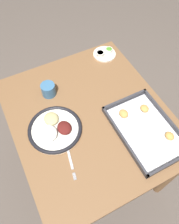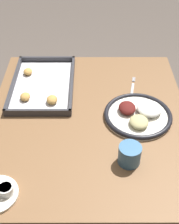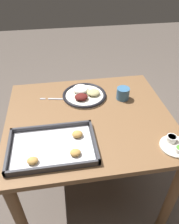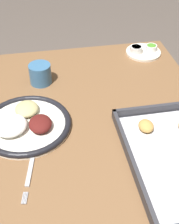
% 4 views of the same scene
% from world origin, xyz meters
% --- Properties ---
extents(ground_plane, '(8.00, 8.00, 0.00)m').
position_xyz_m(ground_plane, '(0.00, 0.00, 0.00)').
color(ground_plane, '#564C44').
extents(dining_table, '(0.97, 0.84, 0.74)m').
position_xyz_m(dining_table, '(0.00, 0.00, 0.62)').
color(dining_table, brown).
rests_on(dining_table, ground_plane).
extents(dinner_plate, '(0.29, 0.29, 0.05)m').
position_xyz_m(dinner_plate, '(-0.00, -0.21, 0.76)').
color(dinner_plate, white).
rests_on(dinner_plate, dining_table).
extents(fork, '(0.22, 0.05, 0.00)m').
position_xyz_m(fork, '(0.17, -0.20, 0.74)').
color(fork, '#B2B2B7').
rests_on(fork, dining_table).
extents(baking_tray, '(0.43, 0.29, 0.04)m').
position_xyz_m(baking_tray, '(0.21, 0.22, 0.75)').
color(baking_tray, '#333338').
rests_on(baking_tray, dining_table).
extents(drinking_cup, '(0.08, 0.08, 0.08)m').
position_xyz_m(drinking_cup, '(-0.24, -0.14, 0.78)').
color(drinking_cup, '#38668E').
rests_on(drinking_cup, dining_table).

